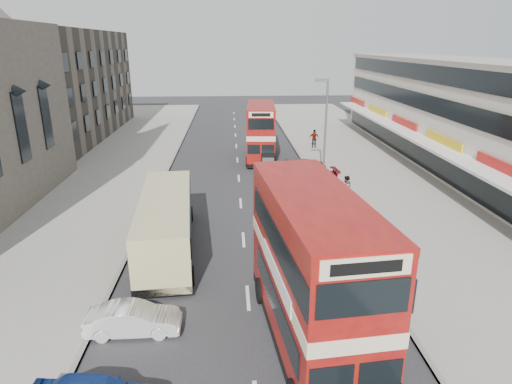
# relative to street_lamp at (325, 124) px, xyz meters

# --- Properties ---
(ground) EXTENTS (160.00, 160.00, 0.00)m
(ground) POSITION_rel_street_lamp_xyz_m (-6.52, -18.00, -4.78)
(ground) COLOR #28282B
(ground) RESTS_ON ground
(road_surface) EXTENTS (12.00, 90.00, 0.01)m
(road_surface) POSITION_rel_street_lamp_xyz_m (-6.52, 2.00, -4.78)
(road_surface) COLOR #28282B
(road_surface) RESTS_ON ground
(pavement_right) EXTENTS (12.00, 90.00, 0.15)m
(pavement_right) POSITION_rel_street_lamp_xyz_m (5.48, 2.00, -4.71)
(pavement_right) COLOR gray
(pavement_right) RESTS_ON ground
(pavement_left) EXTENTS (12.00, 90.00, 0.15)m
(pavement_left) POSITION_rel_street_lamp_xyz_m (-18.52, 2.00, -4.71)
(pavement_left) COLOR gray
(pavement_left) RESTS_ON ground
(kerb_left) EXTENTS (0.20, 90.00, 0.16)m
(kerb_left) POSITION_rel_street_lamp_xyz_m (-12.62, 2.00, -4.71)
(kerb_left) COLOR gray
(kerb_left) RESTS_ON ground
(kerb_right) EXTENTS (0.20, 90.00, 0.16)m
(kerb_right) POSITION_rel_street_lamp_xyz_m (-0.42, 2.00, -4.71)
(kerb_right) COLOR gray
(kerb_right) RESTS_ON ground
(brick_terrace) EXTENTS (14.00, 28.00, 12.00)m
(brick_terrace) POSITION_rel_street_lamp_xyz_m (-28.52, 20.00, 1.22)
(brick_terrace) COLOR #66594C
(brick_terrace) RESTS_ON ground
(commercial_row) EXTENTS (9.90, 46.20, 9.30)m
(commercial_row) POSITION_rel_street_lamp_xyz_m (13.42, 4.00, -0.09)
(commercial_row) COLOR beige
(commercial_row) RESTS_ON ground
(street_lamp) EXTENTS (1.00, 0.20, 8.12)m
(street_lamp) POSITION_rel_street_lamp_xyz_m (0.00, 0.00, 0.00)
(street_lamp) COLOR slate
(street_lamp) RESTS_ON ground
(bus_main) EXTENTS (3.77, 10.25, 5.60)m
(bus_main) POSITION_rel_street_lamp_xyz_m (-4.35, -19.03, -1.84)
(bus_main) COLOR black
(bus_main) RESTS_ON ground
(bus_second) EXTENTS (3.04, 9.28, 5.03)m
(bus_second) POSITION_rel_street_lamp_xyz_m (-4.26, 8.20, -2.13)
(bus_second) COLOR black
(bus_second) RESTS_ON ground
(coach) EXTENTS (3.44, 10.43, 2.72)m
(coach) POSITION_rel_street_lamp_xyz_m (-10.64, -10.94, -3.18)
(coach) COLOR black
(coach) RESTS_ON ground
(car_left_front) EXTENTS (3.59, 1.30, 1.18)m
(car_left_front) POSITION_rel_street_lamp_xyz_m (-10.98, -18.15, -4.20)
(car_left_front) COLOR silver
(car_left_front) RESTS_ON ground
(car_right_a) EXTENTS (5.02, 2.33, 1.42)m
(car_right_a) POSITION_rel_street_lamp_xyz_m (-1.36, -0.62, -4.07)
(car_right_a) COLOR maroon
(car_right_a) RESTS_ON ground
(car_right_b) EXTENTS (4.44, 2.25, 1.20)m
(car_right_b) POSITION_rel_street_lamp_xyz_m (-1.33, 3.04, -4.18)
(car_right_b) COLOR #C34913
(car_right_b) RESTS_ON ground
(pedestrian_near) EXTENTS (0.84, 0.79, 1.88)m
(pedestrian_near) POSITION_rel_street_lamp_xyz_m (0.72, -4.48, -3.69)
(pedestrian_near) COLOR gray
(pedestrian_near) RESTS_ON pavement_right
(pedestrian_far) EXTENTS (1.12, 0.51, 1.88)m
(pedestrian_far) POSITION_rel_street_lamp_xyz_m (1.63, 12.30, -3.69)
(pedestrian_far) COLOR gray
(pedestrian_far) RESTS_ON pavement_right
(cyclist) EXTENTS (0.78, 1.82, 1.88)m
(cyclist) POSITION_rel_street_lamp_xyz_m (-2.75, 0.85, -4.17)
(cyclist) COLOR gray
(cyclist) RESTS_ON ground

